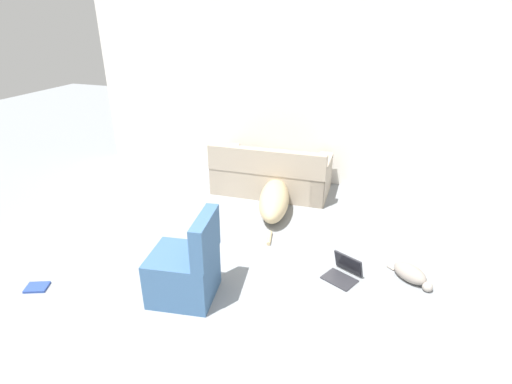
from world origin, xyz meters
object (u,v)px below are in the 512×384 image
(book_blue, at_px, (37,287))
(side_chair, at_px, (186,270))
(laptop_open, at_px, (345,270))
(couch, at_px, (271,175))
(dog, at_px, (275,197))
(cat, at_px, (411,274))

(book_blue, relative_size, side_chair, 0.29)
(laptop_open, relative_size, book_blue, 1.67)
(book_blue, bearing_deg, couch, 63.26)
(dog, height_order, book_blue, dog)
(laptop_open, relative_size, side_chair, 0.48)
(couch, bearing_deg, laptop_open, 124.55)
(laptop_open, xyz_separation_m, side_chair, (-1.37, -0.79, 0.22))
(couch, distance_m, book_blue, 3.33)
(side_chair, bearing_deg, book_blue, -83.47)
(cat, xyz_separation_m, side_chair, (-2.01, -0.93, 0.22))
(cat, relative_size, laptop_open, 1.11)
(couch, xyz_separation_m, cat, (1.97, -1.63, -0.17))
(cat, bearing_deg, laptop_open, -129.97)
(couch, distance_m, dog, 0.64)
(couch, relative_size, cat, 3.70)
(cat, height_order, book_blue, cat)
(couch, height_order, book_blue, couch)
(cat, relative_size, book_blue, 1.85)
(cat, relative_size, side_chair, 0.53)
(dog, xyz_separation_m, side_chair, (-0.27, -1.98, 0.10))
(laptop_open, height_order, side_chair, side_chair)
(dog, height_order, laptop_open, dog)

